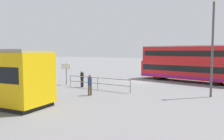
# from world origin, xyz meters

# --- Properties ---
(ground_plane) EXTENTS (160.00, 160.00, 0.00)m
(ground_plane) POSITION_xyz_m (0.00, 0.00, 0.00)
(ground_plane) COLOR slate
(double_decker_bus) EXTENTS (11.45, 4.79, 3.99)m
(double_decker_bus) POSITION_xyz_m (-4.86, -2.64, 2.04)
(double_decker_bus) COLOR red
(double_decker_bus) RESTS_ON ground
(pedestrian_near_railing) EXTENTS (0.32, 0.36, 1.58)m
(pedestrian_near_railing) POSITION_xyz_m (3.14, 6.38, 0.91)
(pedestrian_near_railing) COLOR black
(pedestrian_near_railing) RESTS_ON ground
(pedestrian_crossing) EXTENTS (0.39, 0.39, 1.62)m
(pedestrian_crossing) POSITION_xyz_m (0.21, 9.35, 0.93)
(pedestrian_crossing) COLOR #4C3F2D
(pedestrian_crossing) RESTS_ON ground
(pedestrian_railing) EXTENTS (6.55, 0.45, 1.08)m
(pedestrian_railing) POSITION_xyz_m (1.16, 6.76, 0.73)
(pedestrian_railing) COLOR gray
(pedestrian_railing) RESTS_ON ground
(info_sign) EXTENTS (1.21, 0.14, 2.20)m
(info_sign) POSITION_xyz_m (5.55, 5.79, 1.54)
(info_sign) COLOR slate
(info_sign) RESTS_ON ground
(street_lamp) EXTENTS (0.36, 0.36, 7.25)m
(street_lamp) POSITION_xyz_m (-7.94, 5.45, 4.21)
(street_lamp) COLOR #4C4C51
(street_lamp) RESTS_ON ground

